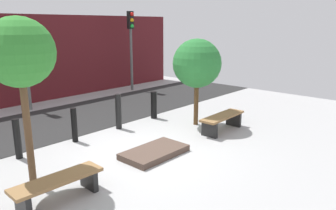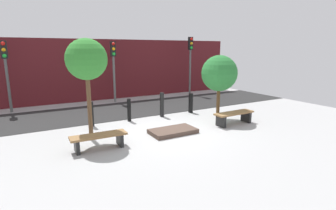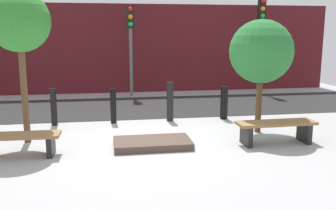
# 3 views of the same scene
# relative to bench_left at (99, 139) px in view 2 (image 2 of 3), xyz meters

# --- Properties ---
(ground_plane) EXTENTS (18.00, 18.00, 0.00)m
(ground_plane) POSITION_rel_bench_left_xyz_m (2.61, 0.51, -0.31)
(ground_plane) COLOR #A4A4A4
(road_strip) EXTENTS (18.00, 3.53, 0.01)m
(road_strip) POSITION_rel_bench_left_xyz_m (2.61, 4.42, -0.31)
(road_strip) COLOR #262626
(road_strip) RESTS_ON ground
(building_facade) EXTENTS (16.20, 0.50, 3.39)m
(building_facade) POSITION_rel_bench_left_xyz_m (2.61, 7.67, 1.38)
(building_facade) COLOR #511419
(building_facade) RESTS_ON ground
(bench_left) EXTENTS (1.61, 0.51, 0.44)m
(bench_left) POSITION_rel_bench_left_xyz_m (0.00, 0.00, 0.00)
(bench_left) COLOR black
(bench_left) RESTS_ON ground
(bench_right) EXTENTS (1.69, 0.52, 0.48)m
(bench_right) POSITION_rel_bench_left_xyz_m (5.21, 0.00, 0.03)
(bench_right) COLOR black
(bench_right) RESTS_ON ground
(planter_bed) EXTENTS (1.58, 0.88, 0.15)m
(planter_bed) POSITION_rel_bench_left_xyz_m (2.61, 0.20, -0.24)
(planter_bed) COLOR #4F3D33
(planter_bed) RESTS_ON ground
(tree_behind_left_bench) EXTENTS (1.26, 1.26, 3.18)m
(tree_behind_left_bench) POSITION_rel_bench_left_xyz_m (0.00, 0.96, 2.21)
(tree_behind_left_bench) COLOR brown
(tree_behind_left_bench) RESTS_ON ground
(tree_behind_right_bench) EXTENTS (1.45, 1.45, 2.62)m
(tree_behind_right_bench) POSITION_rel_bench_left_xyz_m (5.21, 0.96, 1.57)
(tree_behind_right_bench) COLOR #54381F
(tree_behind_right_bench) RESTS_ON ground
(bollard_far_left) EXTENTS (0.16, 0.16, 0.95)m
(bollard_far_left) POSITION_rel_bench_left_xyz_m (0.37, 2.41, 0.16)
(bollard_far_left) COLOR black
(bollard_far_left) RESTS_ON ground
(bollard_left) EXTENTS (0.15, 0.15, 0.91)m
(bollard_left) POSITION_rel_bench_left_xyz_m (1.86, 2.41, 0.14)
(bollard_left) COLOR black
(bollard_left) RESTS_ON ground
(bollard_center) EXTENTS (0.18, 0.18, 1.04)m
(bollard_center) POSITION_rel_bench_left_xyz_m (3.35, 2.41, 0.21)
(bollard_center) COLOR black
(bollard_center) RESTS_ON ground
(bollard_right) EXTENTS (0.20, 0.20, 0.89)m
(bollard_right) POSITION_rel_bench_left_xyz_m (4.84, 2.41, 0.13)
(bollard_right) COLOR black
(bollard_right) RESTS_ON ground
(traffic_light_west) EXTENTS (0.28, 0.27, 3.21)m
(traffic_light_west) POSITION_rel_bench_left_xyz_m (-2.32, 6.47, 1.92)
(traffic_light_west) COLOR #4C4C4C
(traffic_light_west) RESTS_ON ground
(traffic_light_mid_west) EXTENTS (0.28, 0.27, 3.25)m
(traffic_light_mid_west) POSITION_rel_bench_left_xyz_m (2.61, 6.47, 1.95)
(traffic_light_mid_west) COLOR #616161
(traffic_light_mid_west) RESTS_ON ground
(traffic_light_mid_east) EXTENTS (0.28, 0.27, 3.58)m
(traffic_light_mid_east) POSITION_rel_bench_left_xyz_m (7.53, 6.47, 2.16)
(traffic_light_mid_east) COLOR #525252
(traffic_light_mid_east) RESTS_ON ground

